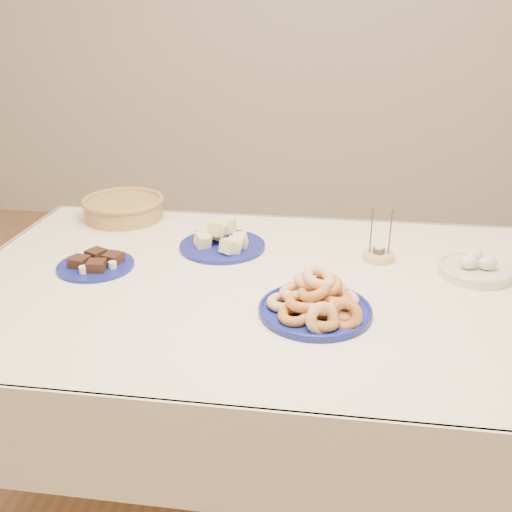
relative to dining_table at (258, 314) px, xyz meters
name	(u,v)px	position (x,y,z in m)	size (l,w,h in m)	color
ground	(258,483)	(0.00, 0.00, -0.64)	(5.00, 5.00, 0.00)	#906444
dining_table	(258,314)	(0.00, 0.00, 0.00)	(1.71, 1.11, 0.75)	brown
donut_platter	(317,303)	(0.17, -0.17, 0.14)	(0.36, 0.36, 0.13)	navy
melon_plate	(221,241)	(-0.15, 0.22, 0.13)	(0.36, 0.36, 0.09)	navy
brownie_plate	(96,264)	(-0.49, 0.03, 0.12)	(0.26, 0.26, 0.04)	navy
wicker_basket	(123,207)	(-0.56, 0.45, 0.15)	(0.32, 0.32, 0.08)	olive
candle_holder	(379,255)	(0.34, 0.20, 0.12)	(0.10, 0.10, 0.16)	tan
egg_bowl	(475,268)	(0.61, 0.13, 0.13)	(0.25, 0.25, 0.07)	beige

